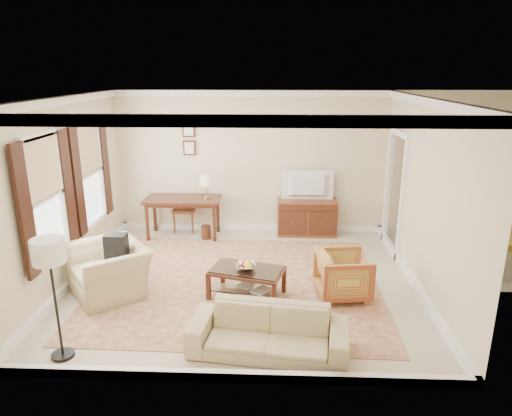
# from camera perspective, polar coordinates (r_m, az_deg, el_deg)

# --- Properties ---
(room_shell) EXTENTS (5.51, 5.01, 2.91)m
(room_shell) POSITION_cam_1_polar(r_m,az_deg,el_deg) (6.76, -1.83, 10.04)
(room_shell) COLOR beige
(room_shell) RESTS_ON ground
(annex_bedroom) EXTENTS (3.00, 2.70, 2.90)m
(annex_bedroom) POSITION_cam_1_polar(r_m,az_deg,el_deg) (9.28, 27.80, -3.57)
(annex_bedroom) COLOR beige
(annex_bedroom) RESTS_ON ground
(window_front) EXTENTS (0.12, 1.56, 1.80)m
(window_front) POSITION_cam_1_polar(r_m,az_deg,el_deg) (7.01, -24.80, 1.03)
(window_front) COLOR #CCB284
(window_front) RESTS_ON room_shell
(window_rear) EXTENTS (0.12, 1.56, 1.80)m
(window_rear) POSITION_cam_1_polar(r_m,az_deg,el_deg) (8.42, -20.01, 4.04)
(window_rear) COLOR #CCB284
(window_rear) RESTS_ON room_shell
(doorway) EXTENTS (0.10, 1.12, 2.25)m
(doorway) POSITION_cam_1_polar(r_m,az_deg,el_deg) (8.77, 16.96, 1.62)
(doorway) COLOR white
(doorway) RESTS_ON room_shell
(rug) EXTENTS (4.52, 3.89, 0.01)m
(rug) POSITION_cam_1_polar(r_m,az_deg,el_deg) (7.41, -2.30, -9.33)
(rug) COLOR maroon
(rug) RESTS_ON room_shell
(writing_desk) EXTENTS (1.49, 0.75, 0.81)m
(writing_desk) POSITION_cam_1_polar(r_m,az_deg,el_deg) (9.28, -9.15, 0.61)
(writing_desk) COLOR #401E12
(writing_desk) RESTS_ON room_shell
(desk_chair) EXTENTS (0.46, 0.46, 1.05)m
(desk_chair) POSITION_cam_1_polar(r_m,az_deg,el_deg) (9.66, -8.94, 0.17)
(desk_chair) COLOR brown
(desk_chair) RESTS_ON room_shell
(desk_lamp) EXTENTS (0.32, 0.32, 0.50)m
(desk_lamp) POSITION_cam_1_polar(r_m,az_deg,el_deg) (9.10, -6.22, 2.75)
(desk_lamp) COLOR silver
(desk_lamp) RESTS_ON writing_desk
(framed_prints) EXTENTS (0.25, 0.04, 0.68)m
(framed_prints) POSITION_cam_1_polar(r_m,az_deg,el_deg) (9.42, -8.37, 8.59)
(framed_prints) COLOR #401E12
(framed_prints) RESTS_ON room_shell
(sideboard) EXTENTS (1.20, 0.46, 0.74)m
(sideboard) POSITION_cam_1_polar(r_m,az_deg,el_deg) (9.42, 6.38, -1.16)
(sideboard) COLOR brown
(sideboard) RESTS_ON room_shell
(tv) EXTENTS (1.00, 0.57, 0.13)m
(tv) POSITION_cam_1_polar(r_m,az_deg,el_deg) (9.17, 6.56, 3.96)
(tv) COLOR black
(tv) RESTS_ON sideboard
(coffee_table) EXTENTS (1.20, 0.89, 0.45)m
(coffee_table) POSITION_cam_1_polar(r_m,az_deg,el_deg) (6.87, -1.15, -8.39)
(coffee_table) COLOR #401E12
(coffee_table) RESTS_ON room_shell
(fruit_bowl) EXTENTS (0.42, 0.42, 0.10)m
(fruit_bowl) POSITION_cam_1_polar(r_m,az_deg,el_deg) (6.79, -1.30, -7.23)
(fruit_bowl) COLOR silver
(fruit_bowl) RESTS_ON coffee_table
(book_a) EXTENTS (0.27, 0.16, 0.38)m
(book_a) POSITION_cam_1_polar(r_m,az_deg,el_deg) (7.03, -1.95, -9.30)
(book_a) COLOR brown
(book_a) RESTS_ON coffee_table
(book_b) EXTENTS (0.24, 0.19, 0.38)m
(book_b) POSITION_cam_1_polar(r_m,az_deg,el_deg) (6.87, -0.03, -9.98)
(book_b) COLOR brown
(book_b) RESTS_ON coffee_table
(striped_armchair) EXTENTS (0.78, 0.83, 0.77)m
(striped_armchair) POSITION_cam_1_polar(r_m,az_deg,el_deg) (6.97, 10.86, -7.98)
(striped_armchair) COLOR #963B20
(striped_armchair) RESTS_ON room_shell
(club_armchair) EXTENTS (1.31, 1.38, 1.02)m
(club_armchair) POSITION_cam_1_polar(r_m,az_deg,el_deg) (7.24, -17.98, -6.46)
(club_armchair) COLOR tan
(club_armchair) RESTS_ON room_shell
(backpack) EXTENTS (0.39, 0.36, 0.40)m
(backpack) POSITION_cam_1_polar(r_m,az_deg,el_deg) (7.15, -17.07, -4.50)
(backpack) COLOR black
(backpack) RESTS_ON club_armchair
(sofa) EXTENTS (1.95, 0.80, 0.74)m
(sofa) POSITION_cam_1_polar(r_m,az_deg,el_deg) (5.61, 1.56, -14.38)
(sofa) COLOR tan
(sofa) RESTS_ON room_shell
(floor_lamp) EXTENTS (0.37, 0.37, 1.50)m
(floor_lamp) POSITION_cam_1_polar(r_m,az_deg,el_deg) (5.61, -24.41, -5.95)
(floor_lamp) COLOR black
(floor_lamp) RESTS_ON room_shell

